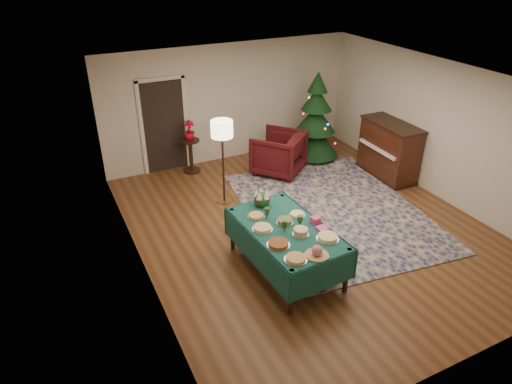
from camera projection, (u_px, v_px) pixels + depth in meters
name	position (u px, v px, depth m)	size (l,w,h in m)	color
room_shell	(312.00, 159.00, 7.78)	(7.00, 7.00, 7.00)	#593319
doorway	(164.00, 124.00, 10.02)	(1.08, 0.04, 2.16)	black
rug	(332.00, 210.00, 8.90)	(3.20, 4.20, 0.02)	#131647
buffet_table	(286.00, 236.00, 7.02)	(1.27, 2.05, 0.78)	black
platter_0	(296.00, 259.00, 6.24)	(0.33, 0.33, 0.05)	silver
platter_1	(317.00, 252.00, 6.30)	(0.34, 0.34, 0.17)	silver
platter_2	(328.00, 237.00, 6.67)	(0.34, 0.34, 0.06)	silver
platter_3	(278.00, 244.00, 6.54)	(0.34, 0.34, 0.05)	silver
platter_4	(301.00, 232.00, 6.76)	(0.25, 0.25, 0.11)	silver
platter_5	(262.00, 228.00, 6.90)	(0.32, 0.32, 0.05)	silver
platter_6	(285.00, 221.00, 7.05)	(0.27, 0.27, 0.07)	silver
platter_7	(297.00, 214.00, 7.26)	(0.26, 0.26, 0.04)	silver
platter_8	(256.00, 216.00, 7.22)	(0.27, 0.27, 0.04)	silver
goblet_0	(267.00, 213.00, 7.16)	(0.08, 0.08, 0.18)	#2D471E
goblet_1	(300.00, 220.00, 6.96)	(0.08, 0.08, 0.18)	#2D471E
goblet_2	(284.00, 225.00, 6.84)	(0.08, 0.08, 0.18)	#2D471E
napkin_stack	(322.00, 229.00, 6.89)	(0.16, 0.16, 0.04)	#F4449D
gift_box	(315.00, 220.00, 7.05)	(0.12, 0.12, 0.10)	#ED4171
centerpiece	(262.00, 198.00, 7.49)	(0.28, 0.28, 0.32)	#1E4C1E
armchair	(278.00, 151.00, 10.15)	(1.01, 0.95, 1.04)	#410E10
floor_lamp	(222.00, 134.00, 8.51)	(0.42, 0.42, 1.72)	#A57F3F
side_table	(191.00, 156.00, 10.27)	(0.43, 0.43, 0.77)	black
potted_plant	(189.00, 135.00, 10.02)	(0.25, 0.44, 0.25)	#A80C26
christmas_tree	(315.00, 121.00, 10.67)	(1.46, 1.46, 2.10)	black
piano	(389.00, 151.00, 9.97)	(0.73, 1.46, 1.24)	black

